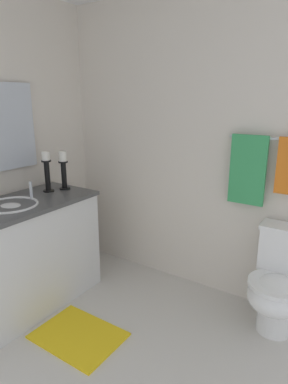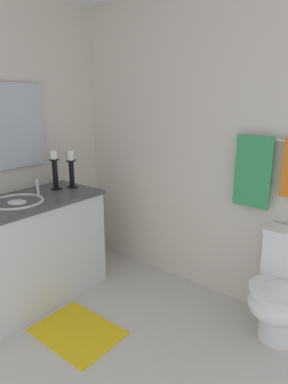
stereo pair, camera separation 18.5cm
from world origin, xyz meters
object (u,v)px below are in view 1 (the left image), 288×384
Objects in this scene: vanity_cabinet at (17,258)px; sink_basin at (11,210)px; towel_near_vanity at (248,170)px; candle_holder_short at (47,171)px; bath_mat at (78,336)px; candle_holder_tall at (64,169)px; toilet at (279,284)px; towel_bar at (274,139)px.

vanity_cabinet is 3.30× the size of sink_basin.
vanity_cabinet is 2.53× the size of towel_near_vanity.
vanity_cabinet is 3.93× the size of candle_holder_short.
candle_holder_short is (-0.07, 0.41, 0.22)m from sink_basin.
vanity_cabinet is 0.76m from bath_mat.
candle_holder_tall reaches higher than toilet.
towel_near_vanity reaches higher than sink_basin.
towel_bar reaches higher than bath_mat.
candle_holder_short reaches higher than sink_basin.
candle_holder_tall is at bearing 90.60° from sink_basin.
towel_near_vanity is at bearing 36.84° from vanity_cabinet.
sink_basin is 2.00m from toilet.
candle_holder_tall is at bearing -161.39° from towel_bar.
towel_bar is at bearing 21.97° from candle_holder_short.
towel_bar is (1.58, 0.53, 0.31)m from candle_holder_tall.
towel_bar reaches higher than toilet.
candle_holder_short is at bearing -166.48° from toilet.
towel_near_vanity is at bearing 53.38° from bath_mat.
sink_basin is 0.63× the size of towel_bar.
sink_basin is 0.77× the size of towel_near_vanity.
vanity_cabinet is 2.11m from towel_bar.
towel_bar is 1.07× the size of bath_mat.
towel_bar is at bearing 6.40° from towel_near_vanity.
toilet is at bearing 13.52° from candle_holder_short.
towel_near_vanity is at bearing 19.90° from candle_holder_tall.
sink_basin is (-0.00, 0.00, 0.39)m from vanity_cabinet.
toilet is (1.82, 0.44, -0.68)m from candle_holder_short.
towel_near_vanity is (1.41, 1.06, 0.68)m from vanity_cabinet.
towel_near_vanity is at bearing 23.51° from candle_holder_short.
towel_near_vanity reaches higher than towel_bar.
vanity_cabinet is 0.39m from sink_basin.
candle_holder_short is at bearing -156.49° from towel_near_vanity.
sink_basin reaches higher than vanity_cabinet.
sink_basin is at bearing 179.91° from bath_mat.
bath_mat is at bearing -30.97° from candle_holder_short.
towel_bar is (1.57, 1.07, 0.52)m from sink_basin.
towel_bar is (-0.18, 0.22, 0.98)m from toilet.
candle_holder_short is 0.64× the size of towel_near_vanity.
towel_bar is at bearing 18.61° from candle_holder_tall.
sink_basin is 0.67× the size of bath_mat.
bath_mat is at bearing 0.00° from vanity_cabinet.
vanity_cabinet reaches higher than toilet.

